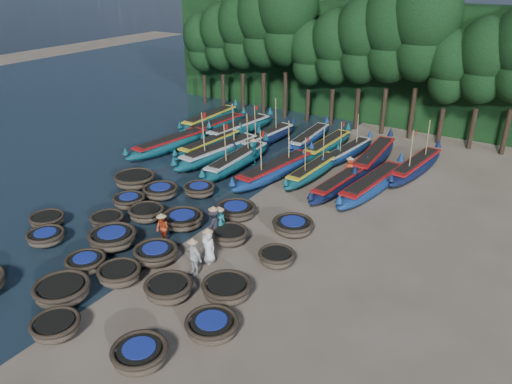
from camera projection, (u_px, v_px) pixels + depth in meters
The scene contains 61 objects.
ground at pixel (214, 223), 27.22m from camera, with size 120.00×120.00×0.00m, color gray.
foliage_wall at pixel (374, 63), 43.16m from camera, with size 40.00×3.00×10.00m, color black.
coracle_2 at pixel (62, 291), 20.83m from camera, with size 2.75×2.75×0.80m.
coracle_3 at pixel (56, 326), 18.89m from camera, with size 1.90×1.90×0.68m.
coracle_4 at pixel (140, 354), 17.49m from camera, with size 2.04×2.04×0.74m.
coracle_5 at pixel (46, 237), 25.08m from camera, with size 2.06×2.06×0.65m.
coracle_6 at pixel (86, 263), 22.84m from camera, with size 1.89×1.89×0.71m.
coracle_7 at pixel (119, 274), 22.01m from camera, with size 2.31×2.31×0.75m.
coracle_8 at pixel (168, 289), 20.93m from camera, with size 2.14×2.14×0.81m.
coracle_9 at pixel (212, 326), 18.90m from camera, with size 2.13×2.13×0.70m.
coracle_10 at pixel (47, 220), 26.77m from camera, with size 2.17×2.17×0.63m.
coracle_11 at pixel (107, 220), 26.62m from camera, with size 1.82×1.82×0.71m.
coracle_12 at pixel (113, 238), 24.73m from camera, with size 2.52×2.52×0.85m.
coracle_13 at pixel (156, 254), 23.51m from camera, with size 2.35×2.35×0.77m.
coracle_14 at pixel (227, 289), 20.94m from camera, with size 2.58×2.58×0.80m.
coracle_15 at pixel (129, 201), 28.73m from camera, with size 2.22×2.22×0.73m.
coracle_16 at pixel (146, 213), 27.32m from camera, with size 1.99×1.99×0.76m.
coracle_17 at pixel (183, 220), 26.62m from camera, with size 2.28×2.28×0.75m.
coracle_18 at pixel (229, 235), 25.09m from camera, with size 1.92×1.92×0.76m.
coracle_19 at pixel (277, 257), 23.28m from camera, with size 1.89×1.89×0.70m.
coracle_20 at pixel (135, 180), 31.40m from camera, with size 3.18×3.18×0.85m.
coracle_21 at pixel (161, 191), 29.98m from camera, with size 2.54×2.54×0.72m.
coracle_22 at pixel (199, 190), 30.20m from camera, with size 2.22×2.22×0.70m.
coracle_23 at pixel (236, 210), 27.63m from camera, with size 2.37×2.37×0.73m.
coracle_24 at pixel (293, 226), 26.03m from camera, with size 2.40×2.40×0.72m.
long_boat_1 at pixel (171, 144), 37.32m from camera, with size 2.64×8.46×1.50m.
long_boat_2 at pixel (210, 144), 37.37m from camera, with size 1.86×7.80×1.38m.
long_boat_3 at pixel (220, 152), 35.65m from camera, with size 2.80×9.04×3.88m.
long_boat_4 at pixel (237, 160), 34.17m from camera, with size 1.77×8.52×3.62m.
long_boat_5 at pixel (275, 170), 32.58m from camera, with size 2.73×8.55×3.67m.
long_boat_6 at pixel (314, 170), 32.77m from camera, with size 1.62×7.43×3.16m.
long_boat_7 at pixel (341, 183), 30.86m from camera, with size 2.00×7.44×1.32m.
long_boat_8 at pixel (372, 184), 30.50m from camera, with size 2.41×8.58×1.52m.
long_boat_9 at pixel (210, 119), 43.25m from camera, with size 1.62×8.55×1.51m.
long_boat_10 at pixel (216, 126), 41.63m from camera, with size 2.03×7.73×1.37m.
long_boat_11 at pixel (239, 129), 40.62m from camera, with size 2.45×8.79×1.56m.
long_boat_12 at pixel (266, 137), 38.74m from camera, with size 2.16×8.04×3.43m.
long_boat_13 at pixel (310, 138), 38.79m from camera, with size 1.85×7.64×1.35m.
long_boat_14 at pixel (327, 146), 37.06m from camera, with size 1.53×7.89×1.39m.
long_boat_15 at pixel (348, 152), 35.98m from camera, with size 2.03×7.24×3.09m.
long_boat_16 at pixel (374, 157), 34.76m from camera, with size 2.09×8.87×1.56m.
long_boat_17 at pixel (416, 166), 33.25m from camera, with size 2.33×8.20×3.50m.
fisherman_0 at pixel (208, 245), 23.28m from camera, with size 0.91×0.66×1.92m.
fisherman_1 at pixel (220, 221), 25.41m from camera, with size 0.71×0.70×1.86m.
fisherman_2 at pixel (162, 228), 25.03m from camera, with size 0.81×0.67×1.72m.
fisherman_3 at pixel (214, 223), 25.20m from camera, with size 0.69×1.17×1.99m.
fisherman_4 at pixel (193, 256), 22.35m from camera, with size 1.10×0.62×1.97m.
fisherman_5 at pixel (253, 151), 34.82m from camera, with size 1.51×1.55×1.97m.
fisherman_6 at pixel (350, 168), 32.26m from camera, with size 0.88×0.78×1.71m.
tree_0 at pixel (202, 42), 47.82m from camera, with size 3.68×3.68×8.68m.
tree_1 at pixel (222, 36), 46.42m from camera, with size 4.09×4.09×9.65m.
tree_2 at pixel (242, 30), 45.02m from camera, with size 4.51×4.51×10.63m.
tree_3 at pixel (264, 24), 43.63m from camera, with size 4.92×4.92×11.60m.
tree_4 at pixel (287, 17), 42.23m from camera, with size 5.34×5.34×12.58m.
tree_5 at pixel (310, 52), 42.24m from camera, with size 3.68×3.68×8.68m.
tree_6 at pixel (335, 46), 40.85m from camera, with size 4.09×4.09×9.65m.
tree_7 at pixel (363, 40), 39.45m from camera, with size 4.51×4.51×10.63m.
tree_8 at pixel (392, 33), 38.05m from camera, with size 4.92×4.92×11.60m.
tree_9 at pixel (424, 26), 36.65m from camera, with size 5.34×5.34×12.58m.
tree_10 at pixel (450, 66), 36.67m from camera, with size 3.68×3.68×8.68m.
tree_11 at pixel (485, 60), 35.27m from camera, with size 4.09×4.09×9.65m.
Camera 1 is at (14.77, -19.06, 12.95)m, focal length 35.00 mm.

